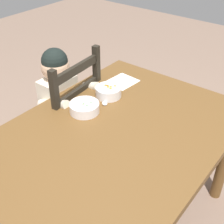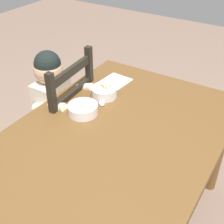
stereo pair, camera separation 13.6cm
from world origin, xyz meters
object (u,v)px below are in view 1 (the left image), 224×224
object	(u,v)px
bowl_of_carrots	(108,91)
spoon	(104,101)
dining_table	(114,146)
dining_chair	(64,121)
child_figure	(62,99)
bowl_of_peas	(84,107)

from	to	relation	value
bowl_of_carrots	spoon	world-z (taller)	bowl_of_carrots
bowl_of_carrots	spoon	xyz separation A→B (m)	(-0.07, -0.02, -0.03)
dining_table	spoon	bearing A→B (deg)	49.31
dining_chair	spoon	world-z (taller)	dining_chair
child_figure	bowl_of_carrots	world-z (taller)	child_figure
dining_table	spoon	distance (m)	0.29
child_figure	bowl_of_carrots	size ratio (longest dim) A/B	6.45
dining_table	bowl_of_peas	distance (m)	0.27
child_figure	dining_table	bearing A→B (deg)	-105.25
dining_table	bowl_of_peas	xyz separation A→B (m)	(0.04, 0.23, 0.12)
bowl_of_peas	bowl_of_carrots	bearing A→B (deg)	0.01
dining_table	child_figure	size ratio (longest dim) A/B	1.40
dining_chair	spoon	distance (m)	0.42
child_figure	bowl_of_peas	world-z (taller)	child_figure
bowl_of_peas	dining_table	bearing A→B (deg)	-99.80
child_figure	spoon	world-z (taller)	child_figure
dining_table	bowl_of_peas	world-z (taller)	bowl_of_peas
dining_table	spoon	size ratio (longest dim) A/B	12.05
child_figure	bowl_of_peas	bearing A→B (deg)	-109.40
spoon	dining_table	bearing A→B (deg)	-130.69
dining_table	bowl_of_peas	bearing A→B (deg)	80.20
child_figure	spoon	bearing A→B (deg)	-83.17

